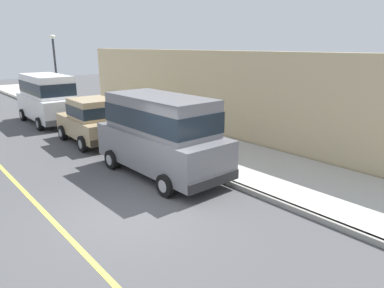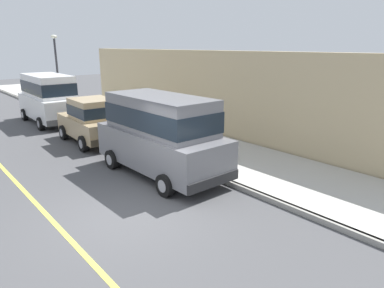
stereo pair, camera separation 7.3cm
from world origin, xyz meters
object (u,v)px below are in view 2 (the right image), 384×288
object	(u,v)px
car_grey_van	(160,132)
car_white_van	(49,96)
street_lamp	(57,64)
car_tan_hatchback	(93,120)
dog_white	(232,150)

from	to	relation	value
car_grey_van	car_white_van	xyz separation A→B (m)	(-0.03, 10.13, 0.00)
car_grey_van	street_lamp	distance (m)	12.54
car_white_van	street_lamp	world-z (taller)	street_lamp
car_grey_van	car_tan_hatchback	size ratio (longest dim) A/B	1.27
car_tan_hatchback	car_white_van	xyz separation A→B (m)	(-0.03, 5.19, 0.42)
car_tan_hatchback	street_lamp	world-z (taller)	street_lamp
dog_white	car_tan_hatchback	bearing A→B (deg)	115.47
car_tan_hatchback	dog_white	xyz separation A→B (m)	(2.65, -5.55, -0.55)
car_grey_van	dog_white	xyz separation A→B (m)	(2.64, -0.61, -0.97)
car_tan_hatchback	street_lamp	xyz separation A→B (m)	(1.35, 7.43, 1.93)
car_grey_van	dog_white	size ratio (longest dim) A/B	6.52
car_grey_van	street_lamp	bearing A→B (deg)	83.80
dog_white	street_lamp	bearing A→B (deg)	95.69
car_white_van	dog_white	size ratio (longest dim) A/B	6.55
car_white_van	street_lamp	xyz separation A→B (m)	(1.38, 2.24, 1.51)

